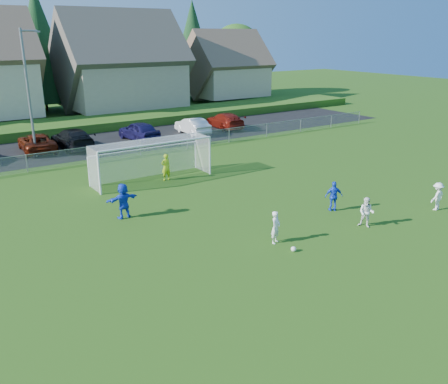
{
  "coord_description": "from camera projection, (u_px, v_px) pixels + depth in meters",
  "views": [
    {
      "loc": [
        -12.07,
        -9.82,
        8.61
      ],
      "look_at": [
        0.0,
        8.0,
        1.4
      ],
      "focal_mm": 38.0,
      "sensor_mm": 36.0,
      "label": 1
    }
  ],
  "objects": [
    {
      "name": "car_g",
      "position": [
        225.0,
        121.0,
        45.12
      ],
      "size": [
        2.64,
        5.29,
        1.48
      ],
      "primitive_type": "imported",
      "rotation": [
        0.0,
        0.0,
        3.03
      ],
      "color": "maroon",
      "rests_on": "ground"
    },
    {
      "name": "tree_row",
      "position": [
        30.0,
        49.0,
        53.49
      ],
      "size": [
        65.98,
        12.36,
        13.8
      ],
      "color": "#382616",
      "rests_on": "ground"
    },
    {
      "name": "player_white_a",
      "position": [
        276.0,
        227.0,
        20.33
      ],
      "size": [
        0.62,
        0.54,
        1.44
      ],
      "primitive_type": "imported",
      "rotation": [
        0.0,
        0.0,
        0.46
      ],
      "color": "white",
      "rests_on": "ground"
    },
    {
      "name": "houses_row",
      "position": [
        53.0,
        47.0,
        48.92
      ],
      "size": [
        53.9,
        11.45,
        13.27
      ],
      "color": "tan",
      "rests_on": "ground"
    },
    {
      "name": "soccer_goal",
      "position": [
        150.0,
        154.0,
        28.95
      ],
      "size": [
        7.42,
        1.9,
        2.5
      ],
      "color": "white",
      "rests_on": "ground"
    },
    {
      "name": "ground",
      "position": [
        350.0,
        288.0,
        16.87
      ],
      "size": [
        160.0,
        160.0,
        0.0
      ],
      "primitive_type": "plane",
      "color": "#193D0C",
      "rests_on": "ground"
    },
    {
      "name": "grass_embankment",
      "position": [
        62.0,
        126.0,
        44.21
      ],
      "size": [
        70.0,
        6.0,
        0.8
      ],
      "primitive_type": "cube",
      "color": "#1E420F",
      "rests_on": "ground"
    },
    {
      "name": "player_white_c",
      "position": [
        437.0,
        196.0,
        24.17
      ],
      "size": [
        0.96,
        0.59,
        1.45
      ],
      "primitive_type": "imported",
      "rotation": [
        0.0,
        0.0,
        3.19
      ],
      "color": "white",
      "rests_on": "ground"
    },
    {
      "name": "asphalt_lot",
      "position": [
        90.0,
        145.0,
        38.45
      ],
      "size": [
        60.0,
        60.0,
        0.0
      ],
      "primitive_type": "plane",
      "color": "black",
      "rests_on": "ground"
    },
    {
      "name": "chainlink_fence",
      "position": [
        115.0,
        151.0,
        33.94
      ],
      "size": [
        52.06,
        0.06,
        1.2
      ],
      "color": "gray",
      "rests_on": "ground"
    },
    {
      "name": "car_e",
      "position": [
        139.0,
        131.0,
        40.04
      ],
      "size": [
        2.3,
        4.85,
        1.6
      ],
      "primitive_type": "imported",
      "rotation": [
        0.0,
        0.0,
        3.23
      ],
      "color": "#161343",
      "rests_on": "ground"
    },
    {
      "name": "car_c",
      "position": [
        37.0,
        143.0,
        36.26
      ],
      "size": [
        2.62,
        5.11,
        1.38
      ],
      "primitive_type": "imported",
      "rotation": [
        0.0,
        0.0,
        3.07
      ],
      "color": "#5A1A0A",
      "rests_on": "ground"
    },
    {
      "name": "player_blue_b",
      "position": [
        123.0,
        201.0,
        23.07
      ],
      "size": [
        1.66,
        0.63,
        1.76
      ],
      "primitive_type": "imported",
      "rotation": [
        0.0,
        0.0,
        3.21
      ],
      "color": "blue",
      "rests_on": "ground"
    },
    {
      "name": "car_d",
      "position": [
        72.0,
        139.0,
        37.19
      ],
      "size": [
        2.34,
        5.43,
        1.56
      ],
      "primitive_type": "imported",
      "rotation": [
        0.0,
        0.0,
        3.17
      ],
      "color": "black",
      "rests_on": "ground"
    },
    {
      "name": "soccer_ball",
      "position": [
        294.0,
        249.0,
        19.68
      ],
      "size": [
        0.22,
        0.22,
        0.22
      ],
      "primitive_type": "sphere",
      "color": "white",
      "rests_on": "ground"
    },
    {
      "name": "streetlight",
      "position": [
        29.0,
        90.0,
        33.37
      ],
      "size": [
        1.38,
        0.18,
        9.0
      ],
      "color": "slate",
      "rests_on": "ground"
    },
    {
      "name": "car_f",
      "position": [
        192.0,
        126.0,
        42.55
      ],
      "size": [
        1.79,
        4.52,
        1.46
      ],
      "primitive_type": "imported",
      "rotation": [
        0.0,
        0.0,
        3.09
      ],
      "color": "silver",
      "rests_on": "ground"
    },
    {
      "name": "player_blue_a",
      "position": [
        334.0,
        196.0,
        24.02
      ],
      "size": [
        0.98,
        0.77,
        1.55
      ],
      "primitive_type": "imported",
      "rotation": [
        0.0,
        0.0,
        2.64
      ],
      "color": "blue",
      "rests_on": "ground"
    },
    {
      "name": "goalkeeper",
      "position": [
        166.0,
        167.0,
        29.08
      ],
      "size": [
        0.62,
        0.42,
        1.66
      ],
      "primitive_type": "imported",
      "rotation": [
        0.0,
        0.0,
        3.18
      ],
      "color": "#C2DE1A",
      "rests_on": "ground"
    },
    {
      "name": "player_white_b",
      "position": [
        366.0,
        212.0,
        22.01
      ],
      "size": [
        0.81,
        0.87,
        1.44
      ],
      "primitive_type": "imported",
      "rotation": [
        0.0,
        0.0,
        -1.1
      ],
      "color": "white",
      "rests_on": "ground"
    }
  ]
}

